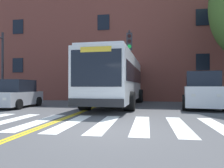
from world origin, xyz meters
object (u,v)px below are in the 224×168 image
car_white_far_lane (202,91)px  city_bus (118,79)px  car_black_behind_bus (135,88)px  car_silver_near_lane (17,95)px  traffic_light_overhead (129,56)px

car_white_far_lane → city_bus: bearing=163.6°
car_white_far_lane → car_black_behind_bus: 11.36m
city_bus → car_silver_near_lane: size_ratio=2.92×
car_silver_near_lane → traffic_light_overhead: size_ratio=0.84×
traffic_light_overhead → car_white_far_lane: bearing=-2.1°
car_silver_near_lane → traffic_light_overhead: traffic_light_overhead is taller
traffic_light_overhead → car_silver_near_lane: bearing=-168.2°
car_silver_near_lane → car_black_behind_bus: 13.43m
car_silver_near_lane → car_white_far_lane: bearing=6.5°
car_silver_near_lane → car_black_behind_bus: car_black_behind_bus is taller
traffic_light_overhead → city_bus: bearing=123.7°
car_black_behind_bus → traffic_light_overhead: size_ratio=1.05×
city_bus → car_black_behind_bus: 8.86m
car_black_behind_bus → city_bus: bearing=-94.1°
city_bus → traffic_light_overhead: traffic_light_overhead is taller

